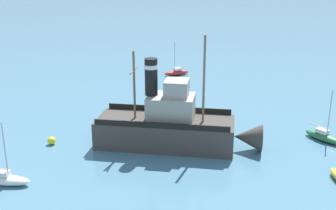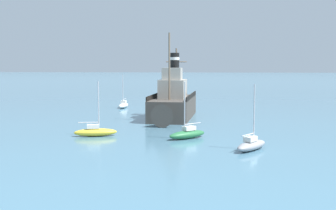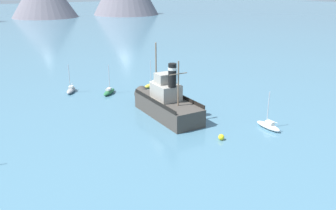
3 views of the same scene
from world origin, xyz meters
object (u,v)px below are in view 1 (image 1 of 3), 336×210
Objects in this scene: old_tugboat at (172,126)px; sailboat_red at (177,72)px; sailboat_green at (324,136)px; mooring_buoy at (52,141)px; sailboat_white at (5,179)px.

old_tugboat is 25.14m from sailboat_red.
old_tugboat is 13.94m from sailboat_green.
sailboat_red is at bearing 161.20° from mooring_buoy.
old_tugboat is 2.97× the size of sailboat_red.
sailboat_green is 6.82× the size of mooring_buoy.
mooring_buoy is at bearing -84.67° from old_tugboat.
old_tugboat reaches higher than sailboat_red.
old_tugboat is at bearing -79.49° from sailboat_green.
sailboat_white is (8.36, -11.42, -1.40)m from old_tugboat.
mooring_buoy is at bearing -81.75° from sailboat_green.
old_tugboat reaches higher than mooring_buoy.
sailboat_green and sailboat_red have the same top height.
sailboat_white is at bearing -53.80° from old_tugboat.
sailboat_red reaches higher than mooring_buoy.
old_tugboat is 20.25× the size of mooring_buoy.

